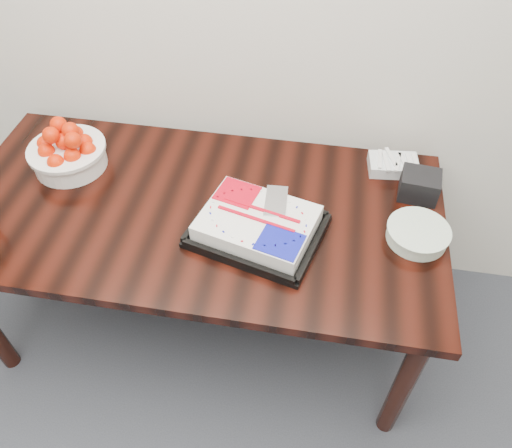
% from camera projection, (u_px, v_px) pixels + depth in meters
% --- Properties ---
extents(table, '(1.80, 0.90, 0.75)m').
position_uv_depth(table, '(199.00, 223.00, 1.90)').
color(table, black).
rests_on(table, ground).
extents(cake_tray, '(0.50, 0.44, 0.09)m').
position_uv_depth(cake_tray, '(258.00, 225.00, 1.72)').
color(cake_tray, black).
rests_on(cake_tray, table).
extents(tangerine_bowl, '(0.30, 0.30, 0.19)m').
position_uv_depth(tangerine_bowl, '(67.00, 149.00, 1.93)').
color(tangerine_bowl, white).
rests_on(tangerine_bowl, table).
extents(plate_stack, '(0.22, 0.22, 0.05)m').
position_uv_depth(plate_stack, '(418.00, 234.00, 1.71)').
color(plate_stack, white).
rests_on(plate_stack, table).
extents(fork_bag, '(0.20, 0.14, 0.06)m').
position_uv_depth(fork_bag, '(393.00, 164.00, 1.96)').
color(fork_bag, silver).
rests_on(fork_bag, table).
extents(napkin_box, '(0.15, 0.13, 0.10)m').
position_uv_depth(napkin_box, '(419.00, 185.00, 1.84)').
color(napkin_box, black).
rests_on(napkin_box, table).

